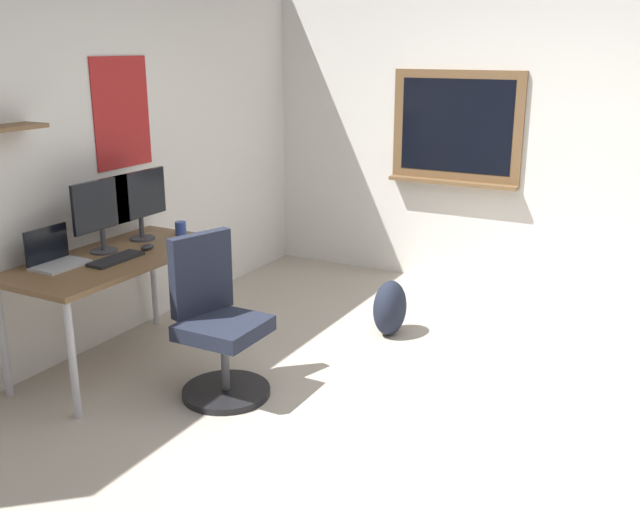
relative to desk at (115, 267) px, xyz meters
The scene contains 12 objects.
ground_plane 2.15m from the desk, 82.86° to the right, with size 5.20×5.20×0.00m, color #ADA393.
wall_back 0.81m from the desk, 59.07° to the left, with size 5.00×0.30×2.60m.
wall_right 3.43m from the desk, 36.58° to the right, with size 0.22×5.00×2.60m.
desk is the anchor object (origin of this frame).
office_chair 0.82m from the desk, 91.13° to the right, with size 0.52×0.54×0.95m.
laptop 0.38m from the desk, 153.57° to the left, with size 0.31×0.21×0.23m.
monitor_primary 0.36m from the desk, 72.18° to the left, with size 0.46×0.17×0.46m.
monitor_secondary 0.53m from the desk, 15.79° to the left, with size 0.46×0.17×0.46m.
keyboard 0.14m from the desk, 129.86° to the right, with size 0.37×0.13×0.02m, color black.
computer_mouse 0.24m from the desk, 22.03° to the right, with size 0.10×0.06×0.03m, color #262628.
coffee_mug 0.62m from the desk, ahead, with size 0.08×0.08×0.09m, color #334CA5.
backpack 1.90m from the desk, 46.03° to the right, with size 0.32×0.22×0.40m, color #1E2333.
Camera 1 is at (-3.38, -1.12, 1.99)m, focal length 40.04 mm.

